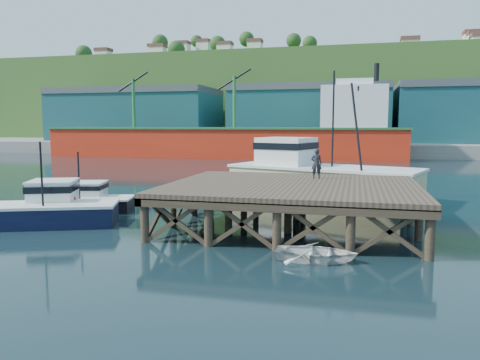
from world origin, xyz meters
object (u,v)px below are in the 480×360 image
(trawler, at_px, (319,173))
(dockworker, at_px, (316,164))
(boat_navy, at_px, (49,208))
(dinghy, at_px, (316,253))
(boat_black, at_px, (84,200))

(trawler, bearing_deg, dockworker, -67.75)
(boat_navy, bearing_deg, trawler, 22.66)
(boat_navy, xyz_separation_m, dockworker, (12.85, 5.17, 2.07))
(boat_navy, height_order, dinghy, boat_navy)
(boat_black, distance_m, trawler, 15.31)
(boat_black, xyz_separation_m, dinghy, (14.01, -7.04, -0.33))
(boat_black, height_order, dinghy, boat_black)
(dinghy, bearing_deg, dockworker, 4.81)
(dinghy, xyz_separation_m, dockworker, (-0.73, 8.40, 2.61))
(boat_black, xyz_separation_m, trawler, (12.92, 8.14, 1.12))
(boat_black, relative_size, trawler, 0.44)
(dinghy, height_order, dockworker, dockworker)
(trawler, relative_size, dinghy, 4.50)
(boat_navy, height_order, trawler, trawler)
(boat_black, distance_m, dinghy, 15.68)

